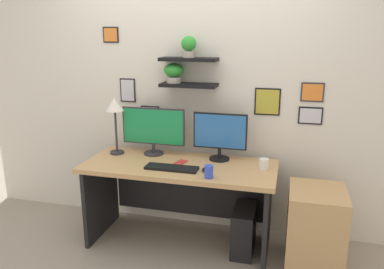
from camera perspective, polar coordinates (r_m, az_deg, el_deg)
ground_plane at (r=3.58m, az=-1.82°, el=-15.86°), size 8.00×8.00×0.00m
back_wall_assembly at (r=3.53m, az=0.03°, el=7.16°), size 4.40×0.24×2.70m
desk at (r=3.38m, az=-1.63°, el=-7.52°), size 1.65×0.68×0.75m
monitor_left at (r=3.48m, az=-5.83°, el=0.85°), size 0.59×0.18×0.43m
monitor_right at (r=3.32m, az=4.22°, el=-0.01°), size 0.47×0.18×0.42m
keyboard at (r=3.15m, az=-3.08°, el=-5.03°), size 0.44×0.14×0.02m
computer_mouse at (r=3.09m, az=2.02°, el=-5.29°), size 0.06×0.09×0.03m
desk_lamp at (r=3.51m, az=-11.51°, el=3.66°), size 0.16×0.16×0.53m
cell_phone at (r=3.29m, az=-1.86°, el=-4.23°), size 0.11×0.15×0.01m
coffee_mug at (r=3.18m, az=10.74°, el=-4.37°), size 0.08×0.08×0.09m
pen_cup at (r=2.95m, az=2.54°, el=-5.62°), size 0.07×0.07×0.10m
drawer_cabinet at (r=3.29m, az=18.00°, el=-13.18°), size 0.44×0.50×0.64m
computer_tower_right at (r=3.40m, az=7.80°, el=-13.98°), size 0.18×0.40×0.40m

